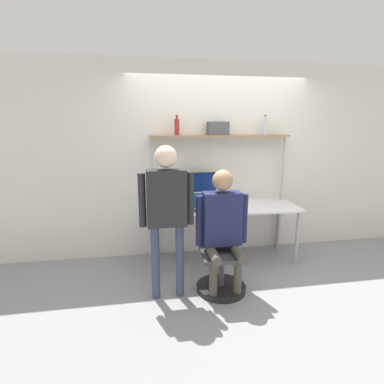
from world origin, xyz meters
name	(u,v)px	position (x,y,z in m)	size (l,w,h in m)	color
ground_plane	(230,272)	(0.00, 0.00, 0.00)	(12.00, 12.00, 0.00)	gray
wall_back	(217,160)	(0.00, 0.76, 1.35)	(8.00, 0.06, 2.70)	silver
desk	(223,212)	(0.00, 0.37, 0.70)	(2.02, 0.71, 0.77)	white
shelf_unit	(220,154)	(0.00, 0.60, 1.46)	(1.92, 0.23, 1.71)	#997A56
monitor	(197,187)	(-0.33, 0.57, 1.01)	(0.53, 0.22, 0.44)	black
laptop	(204,205)	(-0.30, 0.25, 0.83)	(0.33, 0.23, 0.23)	#BCBCC1
cell_phone	(222,209)	(-0.06, 0.24, 0.78)	(0.07, 0.15, 0.01)	silver
office_chair	(221,266)	(-0.23, -0.37, 0.28)	(0.56, 0.56, 0.92)	black
person_seated	(223,222)	(-0.23, -0.41, 0.82)	(0.58, 0.47, 1.39)	#4C473D
person_standing	(167,204)	(-0.84, -0.43, 1.06)	(0.57, 0.22, 1.65)	#38425B
bottle_red	(177,127)	(-0.60, 0.60, 1.82)	(0.06, 0.06, 0.26)	maroon
bottle_clear	(265,126)	(0.63, 0.60, 1.83)	(0.06, 0.06, 0.27)	silver
storage_box	(218,128)	(-0.04, 0.60, 1.80)	(0.26, 0.21, 0.18)	#4C4C51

